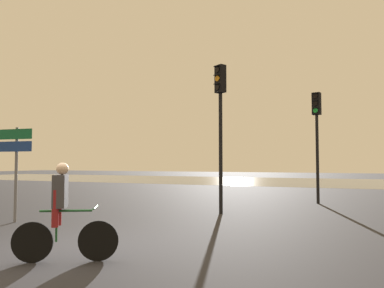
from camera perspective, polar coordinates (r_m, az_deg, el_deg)
name	(u,v)px	position (r m, az deg, el deg)	size (l,w,h in m)	color
ground_plane	(61,250)	(7.65, -19.30, -14.94)	(120.00, 120.00, 0.00)	#28282D
water_strip	(291,181)	(34.13, 14.92, -5.54)	(80.00, 16.00, 0.01)	slate
traffic_light_center	(220,111)	(12.18, 4.35, 5.11)	(0.40, 0.42, 4.80)	black
traffic_light_far_right	(317,126)	(15.91, 18.49, 2.59)	(0.37, 0.39, 4.47)	black
direction_sign_post	(16,157)	(11.37, -25.28, -1.74)	(1.10, 0.15, 2.60)	slate
cyclist	(62,211)	(6.59, -19.18, -9.68)	(1.51, 0.88, 1.62)	black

